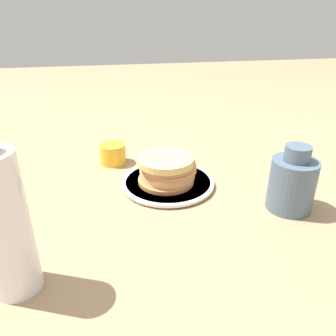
{
  "coord_description": "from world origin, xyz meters",
  "views": [
    {
      "loc": [
        0.12,
        0.68,
        0.4
      ],
      "look_at": [
        -0.02,
        -0.03,
        0.05
      ],
      "focal_mm": 35.0,
      "sensor_mm": 36.0,
      "label": 1
    }
  ],
  "objects_px": {
    "cream_jug": "(292,182)",
    "pancake_stack": "(167,168)",
    "juice_glass": "(113,154)",
    "plate": "(168,182)",
    "water_bottle_near": "(4,225)"
  },
  "relations": [
    {
      "from": "cream_jug",
      "to": "pancake_stack",
      "type": "bearing_deg",
      "value": -32.74
    },
    {
      "from": "pancake_stack",
      "to": "juice_glass",
      "type": "distance_m",
      "value": 0.2
    },
    {
      "from": "plate",
      "to": "water_bottle_near",
      "type": "height_order",
      "value": "water_bottle_near"
    },
    {
      "from": "plate",
      "to": "pancake_stack",
      "type": "xyz_separation_m",
      "value": [
        0.0,
        -0.0,
        0.04
      ]
    },
    {
      "from": "pancake_stack",
      "to": "cream_jug",
      "type": "xyz_separation_m",
      "value": [
        -0.24,
        0.16,
        0.02
      ]
    },
    {
      "from": "cream_jug",
      "to": "water_bottle_near",
      "type": "distance_m",
      "value": 0.55
    },
    {
      "from": "pancake_stack",
      "to": "plate",
      "type": "bearing_deg",
      "value": 125.66
    },
    {
      "from": "pancake_stack",
      "to": "water_bottle_near",
      "type": "relative_size",
      "value": 0.6
    },
    {
      "from": "plate",
      "to": "cream_jug",
      "type": "distance_m",
      "value": 0.29
    },
    {
      "from": "juice_glass",
      "to": "plate",
      "type": "bearing_deg",
      "value": 128.69
    },
    {
      "from": "pancake_stack",
      "to": "water_bottle_near",
      "type": "distance_m",
      "value": 0.41
    },
    {
      "from": "plate",
      "to": "pancake_stack",
      "type": "distance_m",
      "value": 0.04
    },
    {
      "from": "juice_glass",
      "to": "water_bottle_near",
      "type": "height_order",
      "value": "water_bottle_near"
    },
    {
      "from": "cream_jug",
      "to": "water_bottle_near",
      "type": "xyz_separation_m",
      "value": [
        0.54,
        0.13,
        0.05
      ]
    },
    {
      "from": "juice_glass",
      "to": "water_bottle_near",
      "type": "bearing_deg",
      "value": 69.08
    }
  ]
}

